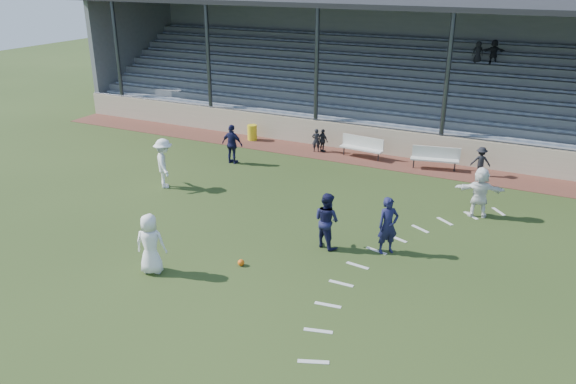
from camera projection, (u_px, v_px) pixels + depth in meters
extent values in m
plane|color=#283A17|center=(251.00, 261.00, 16.55)|extent=(90.00, 90.00, 0.00)
cube|color=#562C22|center=(366.00, 159.00, 25.29)|extent=(34.00, 2.00, 0.02)
cube|color=#C0B193|center=(374.00, 140.00, 25.94)|extent=(34.00, 0.18, 1.20)
cube|color=beige|center=(361.00, 149.00, 25.21)|extent=(2.03, 0.61, 0.06)
cube|color=beige|center=(363.00, 142.00, 25.30)|extent=(2.00, 0.27, 0.54)
cylinder|color=#32343A|center=(344.00, 151.00, 25.72)|extent=(0.06, 0.06, 0.40)
cylinder|color=#32343A|center=(378.00, 157.00, 24.88)|extent=(0.06, 0.06, 0.40)
cube|color=beige|center=(434.00, 160.00, 23.79)|extent=(2.04, 0.80, 0.06)
cube|color=beige|center=(436.00, 153.00, 23.88)|extent=(1.97, 0.47, 0.54)
cylinder|color=#32343A|center=(414.00, 163.00, 24.07)|extent=(0.06, 0.06, 0.40)
cylinder|color=#32343A|center=(455.00, 167.00, 23.68)|extent=(0.06, 0.06, 0.40)
cylinder|color=yellow|center=(252.00, 132.00, 27.87)|extent=(0.47, 0.47, 0.76)
sphere|color=#F15F0E|center=(241.00, 263.00, 16.28)|extent=(0.19, 0.19, 0.19)
imported|color=white|center=(150.00, 244.00, 15.66)|extent=(1.00, 0.81, 1.77)
imported|color=#16173D|center=(388.00, 226.00, 16.75)|extent=(0.77, 0.75, 1.78)
imported|color=#16173D|center=(327.00, 220.00, 17.11)|extent=(1.04, 0.93, 1.77)
imported|color=white|center=(164.00, 163.00, 21.76)|extent=(1.39, 1.42, 1.95)
imported|color=#16173D|center=(232.00, 144.00, 24.46)|extent=(1.03, 0.44, 1.73)
imported|color=white|center=(480.00, 192.00, 19.21)|extent=(1.74, 0.89, 1.79)
imported|color=black|center=(316.00, 140.00, 26.06)|extent=(0.47, 0.40, 1.10)
imported|color=black|center=(323.00, 140.00, 26.03)|extent=(0.69, 0.51, 1.08)
imported|color=black|center=(481.00, 161.00, 23.05)|extent=(0.87, 0.62, 1.22)
cube|color=slate|center=(378.00, 137.00, 26.40)|extent=(34.00, 0.80, 1.20)
cube|color=gray|center=(379.00, 123.00, 26.24)|extent=(33.00, 0.28, 0.10)
cube|color=slate|center=(383.00, 129.00, 26.99)|extent=(34.00, 0.80, 1.60)
cube|color=gray|center=(385.00, 111.00, 26.75)|extent=(33.00, 0.28, 0.10)
cube|color=slate|center=(388.00, 121.00, 27.58)|extent=(34.00, 0.80, 2.00)
cube|color=gray|center=(390.00, 100.00, 27.27)|extent=(33.00, 0.28, 0.10)
cube|color=slate|center=(393.00, 114.00, 28.17)|extent=(34.00, 0.80, 2.40)
cube|color=gray|center=(395.00, 88.00, 27.78)|extent=(33.00, 0.28, 0.10)
cube|color=slate|center=(398.00, 106.00, 28.76)|extent=(34.00, 0.80, 2.80)
cube|color=gray|center=(400.00, 78.00, 28.30)|extent=(33.00, 0.28, 0.10)
cube|color=slate|center=(402.00, 99.00, 29.35)|extent=(34.00, 0.80, 3.20)
cube|color=gray|center=(405.00, 67.00, 28.82)|extent=(33.00, 0.28, 0.10)
cube|color=slate|center=(406.00, 93.00, 29.94)|extent=(34.00, 0.80, 3.60)
cube|color=gray|center=(410.00, 57.00, 29.33)|extent=(33.00, 0.28, 0.10)
cube|color=slate|center=(411.00, 86.00, 30.53)|extent=(34.00, 0.80, 4.00)
cube|color=gray|center=(414.00, 48.00, 29.85)|extent=(33.00, 0.28, 0.10)
cube|color=slate|center=(415.00, 80.00, 31.13)|extent=(34.00, 0.80, 4.40)
cube|color=gray|center=(419.00, 38.00, 30.37)|extent=(33.00, 0.28, 0.10)
cube|color=slate|center=(419.00, 60.00, 31.25)|extent=(34.00, 0.40, 6.40)
cube|color=slate|center=(138.00, 50.00, 35.12)|extent=(0.30, 7.80, 6.40)
cube|color=black|center=(405.00, 2.00, 26.77)|extent=(34.60, 9.00, 0.22)
cylinder|color=#32343A|center=(118.00, 60.00, 31.14)|extent=(0.20, 0.20, 6.50)
cylinder|color=#32343A|center=(209.00, 68.00, 28.70)|extent=(0.20, 0.20, 6.50)
cylinder|color=#32343A|center=(316.00, 77.00, 26.25)|extent=(0.20, 0.20, 6.50)
cylinder|color=#32343A|center=(446.00, 89.00, 23.81)|extent=(0.20, 0.20, 6.50)
cylinder|color=#32343A|center=(375.00, 127.00, 25.69)|extent=(34.00, 0.05, 0.05)
imported|color=black|center=(478.00, 52.00, 27.72)|extent=(0.61, 0.51, 1.06)
imported|color=black|center=(494.00, 52.00, 27.39)|extent=(1.15, 0.72, 1.18)
cube|color=silver|center=(499.00, 211.00, 19.89)|extent=(0.54, 0.61, 0.01)
cube|color=silver|center=(471.00, 215.00, 19.57)|extent=(0.59, 0.56, 0.01)
cube|color=silver|center=(445.00, 221.00, 19.13)|extent=(0.64, 0.51, 0.01)
cube|color=silver|center=(420.00, 229.00, 18.57)|extent=(0.67, 0.44, 0.01)
cube|color=silver|center=(397.00, 239.00, 17.91)|extent=(0.70, 0.37, 0.01)
cube|color=silver|center=(376.00, 251.00, 17.15)|extent=(0.71, 0.29, 0.01)
cube|color=silver|center=(358.00, 266.00, 16.30)|extent=(0.71, 0.21, 0.01)
cube|color=silver|center=(341.00, 283.00, 15.38)|extent=(0.70, 0.12, 0.01)
cube|color=silver|center=(328.00, 305.00, 14.41)|extent=(0.71, 0.21, 0.01)
cube|color=silver|center=(318.00, 331.00, 13.39)|extent=(0.71, 0.29, 0.01)
cube|color=silver|center=(313.00, 362.00, 12.34)|extent=(0.70, 0.37, 0.01)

